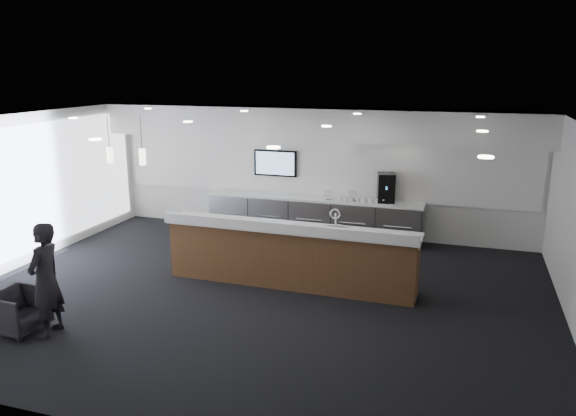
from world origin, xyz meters
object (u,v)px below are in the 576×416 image
(armchair, at_px, (18,311))
(lounge_guest, at_px, (45,280))
(coffee_machine, at_px, (386,188))
(service_counter, at_px, (290,255))

(armchair, distance_m, lounge_guest, 0.73)
(coffee_machine, relative_size, lounge_guest, 0.38)
(coffee_machine, height_order, armchair, coffee_machine)
(coffee_machine, bearing_deg, armchair, -140.13)
(armchair, bearing_deg, coffee_machine, -33.69)
(service_counter, xyz_separation_m, armchair, (-3.31, -3.01, -0.25))
(service_counter, bearing_deg, coffee_machine, 68.56)
(coffee_machine, relative_size, armchair, 0.90)
(coffee_machine, distance_m, lounge_guest, 7.26)
(service_counter, xyz_separation_m, coffee_machine, (1.26, 3.06, 0.69))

